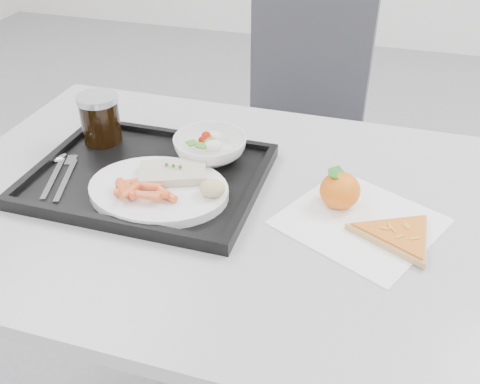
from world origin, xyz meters
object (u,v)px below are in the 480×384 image
salad_bowl (210,148)px  dinner_plate (159,190)px  tangerine (340,190)px  pizza_slice (398,235)px  chair (300,113)px  tray (149,177)px  cola_glass (100,118)px  table (239,227)px

salad_bowl → dinner_plate: bearing=-107.0°
tangerine → pizza_slice: bearing=-32.1°
chair → tangerine: 0.87m
tray → tangerine: tangerine is taller
tray → dinner_plate: dinner_plate is taller
chair → cola_glass: (-0.31, -0.72, 0.28)m
table → pizza_slice: size_ratio=6.52×
table → dinner_plate: size_ratio=4.44×
salad_bowl → pizza_slice: (0.39, -0.15, -0.03)m
chair → tray: chair is taller
cola_glass → tangerine: bearing=-8.0°
dinner_plate → cola_glass: cola_glass is taller
dinner_plate → table: bearing=18.2°
pizza_slice → table: bearing=172.9°
pizza_slice → dinner_plate: bearing=-178.6°
chair → salad_bowl: (-0.06, -0.72, 0.25)m
table → cola_glass: bearing=162.6°
chair → salad_bowl: chair is taller
tray → chair: bearing=79.5°
tangerine → chair: bearing=105.8°
dinner_plate → cola_glass: bearing=142.5°
salad_bowl → cola_glass: size_ratio=1.41×
tray → salad_bowl: size_ratio=2.96×
table → tangerine: size_ratio=12.21×
salad_bowl → tangerine: tangerine is taller
tray → pizza_slice: 0.49m
dinner_plate → salad_bowl: bearing=73.0°
salad_bowl → tangerine: size_ratio=1.55×
salad_bowl → cola_glass: (-0.25, -0.00, 0.03)m
chair → tray: size_ratio=2.07×
tray → dinner_plate: 0.08m
cola_glass → pizza_slice: (0.65, -0.15, -0.06)m
salad_bowl → chair: bearing=85.6°
dinner_plate → pizza_slice: size_ratio=1.47×
tangerine → table: bearing=-169.5°
chair → tray: (-0.15, -0.82, 0.22)m
chair → table: bearing=-87.2°
table → tray: bearing=177.1°
dinner_plate → pizza_slice: (0.44, 0.01, -0.01)m
table → dinner_plate: 0.18m
salad_bowl → tangerine: 0.29m
chair → dinner_plate: (-0.10, -0.88, 0.24)m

